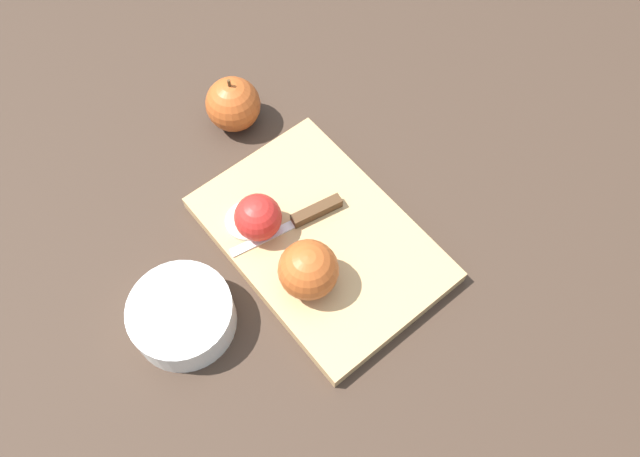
{
  "coord_description": "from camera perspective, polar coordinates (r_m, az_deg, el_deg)",
  "views": [
    {
      "loc": [
        -0.27,
        0.32,
        0.81
      ],
      "look_at": [
        0.0,
        0.0,
        0.04
      ],
      "focal_mm": 35.0,
      "sensor_mm": 36.0,
      "label": 1
    }
  ],
  "objects": [
    {
      "name": "apple_half_right",
      "position": [
        0.87,
        -5.67,
        1.01
      ],
      "size": [
        0.07,
        0.07,
        0.07
      ],
      "rotation": [
        0.0,
        0.0,
        3.46
      ],
      "color": "red",
      "rests_on": "cutting_board"
    },
    {
      "name": "apple_slice",
      "position": [
        0.9,
        -6.66,
        0.68
      ],
      "size": [
        0.06,
        0.06,
        0.01
      ],
      "color": "beige",
      "rests_on": "cutting_board"
    },
    {
      "name": "ground_plane",
      "position": [
        0.91,
        -0.0,
        -1.32
      ],
      "size": [
        4.0,
        4.0,
        0.0
      ],
      "primitive_type": "plane",
      "color": "#38281E"
    },
    {
      "name": "cutting_board",
      "position": [
        0.9,
        -0.0,
        -0.97
      ],
      "size": [
        0.39,
        0.3,
        0.02
      ],
      "color": "tan",
      "rests_on": "ground_plane"
    },
    {
      "name": "apple_half_left",
      "position": [
        0.82,
        -1.06,
        -3.81
      ],
      "size": [
        0.08,
        0.08,
        0.08
      ],
      "rotation": [
        0.0,
        0.0,
        3.35
      ],
      "color": "#AD4C1E",
      "rests_on": "cutting_board"
    },
    {
      "name": "apple_whole",
      "position": [
        1.01,
        -7.95,
        11.18
      ],
      "size": [
        0.09,
        0.09,
        0.1
      ],
      "color": "#AD4C1E",
      "rests_on": "ground_plane"
    },
    {
      "name": "bowl",
      "position": [
        0.85,
        -12.52,
        -7.71
      ],
      "size": [
        0.14,
        0.14,
        0.05
      ],
      "color": "silver",
      "rests_on": "ground_plane"
    },
    {
      "name": "knife",
      "position": [
        0.9,
        -1.09,
        1.23
      ],
      "size": [
        0.08,
        0.17,
        0.02
      ],
      "rotation": [
        0.0,
        0.0,
        1.21
      ],
      "color": "silver",
      "rests_on": "cutting_board"
    }
  ]
}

